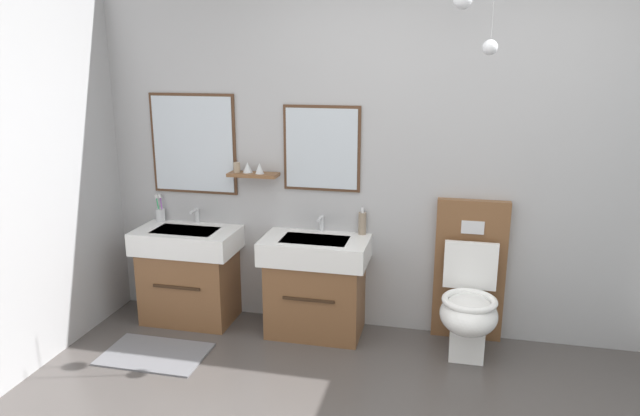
% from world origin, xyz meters
% --- Properties ---
extents(wall_back, '(5.15, 0.58, 2.65)m').
position_xyz_m(wall_back, '(-0.02, 1.70, 1.33)').
color(wall_back, '#A8A8AA').
rests_on(wall_back, ground).
extents(bath_mat, '(0.68, 0.44, 0.01)m').
position_xyz_m(bath_mat, '(-1.82, 0.87, 0.01)').
color(bath_mat, slate).
rests_on(bath_mat, ground).
extents(vanity_sink_left, '(0.74, 0.46, 0.71)m').
position_xyz_m(vanity_sink_left, '(-1.82, 1.45, 0.37)').
color(vanity_sink_left, brown).
rests_on(vanity_sink_left, ground).
extents(tap_on_left_sink, '(0.03, 0.13, 0.11)m').
position_xyz_m(tap_on_left_sink, '(-1.82, 1.62, 0.78)').
color(tap_on_left_sink, silver).
rests_on(tap_on_left_sink, vanity_sink_left).
extents(vanity_sink_right, '(0.74, 0.46, 0.71)m').
position_xyz_m(vanity_sink_right, '(-0.85, 1.45, 0.37)').
color(vanity_sink_right, brown).
rests_on(vanity_sink_right, ground).
extents(tap_on_right_sink, '(0.03, 0.13, 0.11)m').
position_xyz_m(tap_on_right_sink, '(-0.85, 1.62, 0.78)').
color(tap_on_right_sink, silver).
rests_on(tap_on_right_sink, vanity_sink_right).
extents(toilet, '(0.48, 0.62, 1.00)m').
position_xyz_m(toilet, '(0.20, 1.44, 0.38)').
color(toilet, brown).
rests_on(toilet, ground).
extents(toothbrush_cup, '(0.07, 0.07, 0.21)m').
position_xyz_m(toothbrush_cup, '(-2.11, 1.61, 0.76)').
color(toothbrush_cup, silver).
rests_on(toothbrush_cup, vanity_sink_left).
extents(soap_dispenser, '(0.06, 0.06, 0.19)m').
position_xyz_m(soap_dispenser, '(-0.55, 1.62, 0.79)').
color(soap_dispenser, gray).
rests_on(soap_dispenser, vanity_sink_right).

